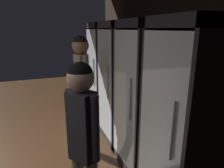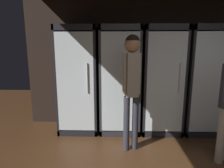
% 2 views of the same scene
% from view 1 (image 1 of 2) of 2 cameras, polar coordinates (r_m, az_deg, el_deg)
% --- Properties ---
extents(wall_back, '(6.00, 0.06, 2.80)m').
position_cam_1_polar(wall_back, '(2.38, 22.72, 4.14)').
color(wall_back, black).
rests_on(wall_back, ground).
extents(cooler_far_left, '(0.71, 0.66, 1.93)m').
position_cam_1_polar(cooler_far_left, '(3.93, -0.75, 2.78)').
color(cooler_far_left, black).
rests_on(cooler_far_left, ground).
extents(cooler_left, '(0.71, 0.66, 1.93)m').
position_cam_1_polar(cooler_left, '(3.25, 3.78, 0.01)').
color(cooler_left, '#2B2B30').
rests_on(cooler_left, ground).
extents(cooler_center, '(0.71, 0.66, 1.93)m').
position_cam_1_polar(cooler_center, '(2.61, 10.60, -4.32)').
color(cooler_center, black).
rests_on(cooler_center, ground).
extents(cooler_right, '(0.71, 0.66, 1.93)m').
position_cam_1_polar(cooler_right, '(2.05, 21.65, -10.88)').
color(cooler_right, black).
rests_on(cooler_right, ground).
extents(shopper_near, '(0.28, 0.25, 1.59)m').
position_cam_1_polar(shopper_near, '(1.68, -8.32, -14.44)').
color(shopper_near, gray).
rests_on(shopper_near, ground).
extents(shopper_far, '(0.27, 0.23, 1.74)m').
position_cam_1_polar(shopper_far, '(2.83, -8.69, 1.48)').
color(shopper_far, '#2D2D38').
rests_on(shopper_far, ground).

